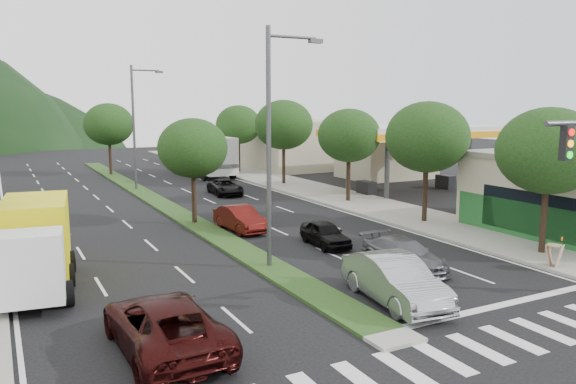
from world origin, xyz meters
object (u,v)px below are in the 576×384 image
tree_r_b (427,137)px  sedan_silver (395,280)px  streetlight_mid (136,121)px  tree_r_c (349,136)px  tree_med_near (193,148)px  car_queue_a (325,234)px  box_truck (35,248)px  streetlight_near (273,136)px  car_queue_d (225,187)px  motorhome (204,155)px  car_queue_b (404,254)px  car_queue_c (240,219)px  tree_r_d (284,125)px  tree_r_a (548,151)px  tree_r_e (238,125)px  tree_med_far (109,124)px  suv_maroon (165,324)px  a_frame_sign (555,253)px

tree_r_b → sedan_silver: (-9.96, -9.86, -4.21)m
tree_r_b → streetlight_mid: bearing=119.3°
tree_r_c → tree_med_near: (-12.00, -2.00, -0.32)m
car_queue_a → box_truck: 13.07m
streetlight_near → car_queue_d: bearing=74.5°
sedan_silver → car_queue_d: 25.48m
streetlight_near → box_truck: streetlight_near is taller
sedan_silver → motorhome: size_ratio=0.49×
car_queue_b → car_queue_c: 10.51m
tree_r_c → car_queue_a: 13.30m
streetlight_mid → sedan_silver: (1.83, -30.86, -4.76)m
box_truck → motorhome: bearing=-112.1°
box_truck → car_queue_b: bearing=169.6°
tree_r_c → car_queue_a: size_ratio=1.82×
motorhome → tree_r_d: bearing=-69.4°
car_queue_b → car_queue_c: bearing=108.2°
tree_r_b → tree_r_c: size_ratio=1.07×
car_queue_b → box_truck: box_truck is taller
car_queue_d → streetlight_mid: bearing=138.1°
tree_r_a → tree_r_e: 36.00m
tree_r_e → car_queue_b: 35.82m
tree_r_a → car_queue_d: bearing=105.4°
streetlight_mid → tree_med_far: bearing=91.1°
streetlight_near → suv_maroon: size_ratio=1.78×
tree_r_e → streetlight_near: streetlight_near is taller
tree_r_e → tree_med_far: (-12.00, 4.00, 0.11)m
streetlight_near → car_queue_a: (3.88, 2.15, -4.98)m
streetlight_mid → car_queue_c: (1.47, -17.85, -4.90)m
tree_med_near → motorhome: tree_med_near is taller
car_queue_c → streetlight_near: bearing=-106.2°
car_queue_c → car_queue_d: bearing=67.8°
tree_r_b → streetlight_near: (-11.79, -4.00, 0.55)m
tree_r_d → car_queue_c: bearing=-124.8°
streetlight_mid → streetlight_near: bearing=-90.0°
tree_med_near → box_truck: 12.55m
tree_med_near → car_queue_c: bearing=-59.5°
streetlight_near → car_queue_b: streetlight_near is taller
car_queue_b → motorhome: motorhome is taller
streetlight_mid → car_queue_a: streetlight_mid is taller
tree_r_d → suv_maroon: size_ratio=1.28×
a_frame_sign → tree_r_a: bearing=26.1°
sedan_silver → a_frame_sign: 8.47m
tree_r_b → streetlight_mid: 24.09m
suv_maroon → streetlight_near: bearing=-137.9°
tree_med_near → box_truck: bearing=-137.0°
tree_r_a → car_queue_a: tree_r_a is taller
tree_r_b → a_frame_sign: size_ratio=5.54×
car_queue_d → car_queue_b: bearing=-87.1°
streetlight_near → tree_med_near: bearing=91.2°
tree_r_d → sedan_silver: (-9.96, -27.86, -4.36)m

